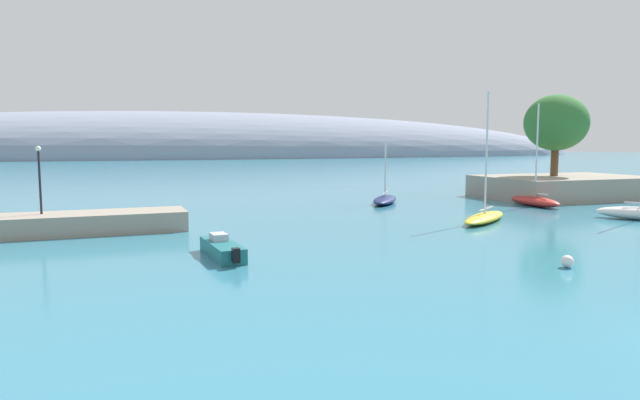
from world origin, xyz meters
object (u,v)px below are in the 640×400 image
object	(u,v)px
tree_clump_shore	(556,123)
sailboat_navy_mid_mooring	(385,199)
sailboat_yellow_end_of_line	(485,216)
harbor_lamp_post	(39,173)
sailboat_white_outer_mooring	(640,213)
motorboat_teal_foreground	(222,249)
mooring_buoy_white	(567,261)
sailboat_red_near_shore	(535,200)

from	to	relation	value
tree_clump_shore	sailboat_navy_mid_mooring	bearing A→B (deg)	178.28
tree_clump_shore	sailboat_yellow_end_of_line	size ratio (longest dim) A/B	0.90
sailboat_navy_mid_mooring	tree_clump_shore	bearing A→B (deg)	122.60
tree_clump_shore	harbor_lamp_post	world-z (taller)	tree_clump_shore
sailboat_white_outer_mooring	motorboat_teal_foreground	distance (m)	35.73
tree_clump_shore	motorboat_teal_foreground	xyz separation A→B (m)	(-42.69, -21.49, -8.27)
tree_clump_shore	sailboat_navy_mid_mooring	distance (m)	23.25
tree_clump_shore	mooring_buoy_white	size ratio (longest dim) A/B	14.61
motorboat_teal_foreground	sailboat_navy_mid_mooring	bearing A→B (deg)	-48.35
sailboat_navy_mid_mooring	harbor_lamp_post	xyz separation A→B (m)	(-31.66, -10.13, 3.92)
sailboat_navy_mid_mooring	mooring_buoy_white	world-z (taller)	sailboat_navy_mid_mooring
sailboat_yellow_end_of_line	sailboat_navy_mid_mooring	bearing A→B (deg)	-122.11
tree_clump_shore	sailboat_white_outer_mooring	world-z (taller)	tree_clump_shore
sailboat_red_near_shore	harbor_lamp_post	bearing A→B (deg)	95.14
sailboat_yellow_end_of_line	mooring_buoy_white	bearing A→B (deg)	30.54
motorboat_teal_foreground	sailboat_white_outer_mooring	bearing A→B (deg)	-89.15
tree_clump_shore	sailboat_yellow_end_of_line	distance (m)	26.24
harbor_lamp_post	sailboat_navy_mid_mooring	bearing A→B (deg)	17.74
motorboat_teal_foreground	mooring_buoy_white	world-z (taller)	motorboat_teal_foreground
sailboat_navy_mid_mooring	sailboat_white_outer_mooring	distance (m)	23.60
sailboat_yellow_end_of_line	sailboat_red_near_shore	bearing A→B (deg)	175.92
tree_clump_shore	sailboat_red_near_shore	world-z (taller)	tree_clump_shore
harbor_lamp_post	sailboat_red_near_shore	bearing A→B (deg)	3.47
tree_clump_shore	motorboat_teal_foreground	world-z (taller)	tree_clump_shore
sailboat_navy_mid_mooring	sailboat_yellow_end_of_line	world-z (taller)	sailboat_yellow_end_of_line
sailboat_red_near_shore	harbor_lamp_post	world-z (taller)	sailboat_red_near_shore
sailboat_yellow_end_of_line	tree_clump_shore	bearing A→B (deg)	178.05
sailboat_white_outer_mooring	sailboat_yellow_end_of_line	distance (m)	13.45
tree_clump_shore	sailboat_yellow_end_of_line	xyz separation A→B (m)	(-20.17, -14.60, -8.27)
sailboat_yellow_end_of_line	harbor_lamp_post	xyz separation A→B (m)	(-33.20, 5.13, 3.89)
mooring_buoy_white	sailboat_yellow_end_of_line	bearing A→B (deg)	68.41
tree_clump_shore	sailboat_navy_mid_mooring	xyz separation A→B (m)	(-21.70, 0.65, -8.30)
tree_clump_shore	sailboat_yellow_end_of_line	world-z (taller)	tree_clump_shore
harbor_lamp_post	motorboat_teal_foreground	bearing A→B (deg)	-48.37
tree_clump_shore	harbor_lamp_post	bearing A→B (deg)	-169.93
sailboat_red_near_shore	motorboat_teal_foreground	world-z (taller)	sailboat_red_near_shore
mooring_buoy_white	harbor_lamp_post	world-z (taller)	harbor_lamp_post
motorboat_teal_foreground	harbor_lamp_post	bearing A→B (deg)	36.74
sailboat_white_outer_mooring	harbor_lamp_post	bearing A→B (deg)	42.11
sailboat_red_near_shore	motorboat_teal_foreground	bearing A→B (deg)	114.95
motorboat_teal_foreground	sailboat_yellow_end_of_line	bearing A→B (deg)	-77.89
mooring_buoy_white	sailboat_navy_mid_mooring	bearing A→B (deg)	81.51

